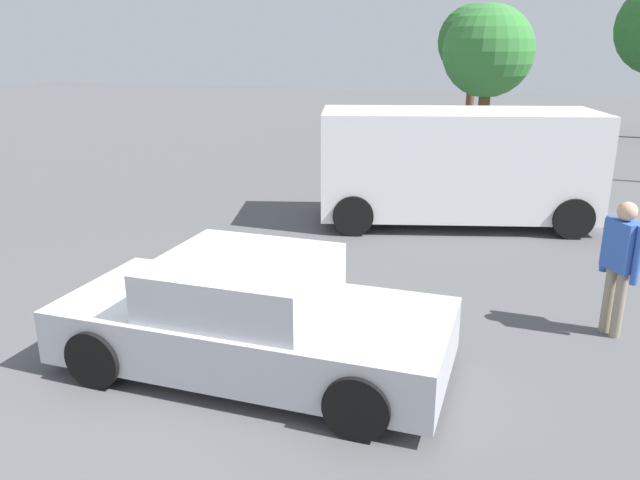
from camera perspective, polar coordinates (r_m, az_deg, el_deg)
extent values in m
plane|color=#515154|center=(7.22, -9.49, -11.56)|extent=(80.00, 80.00, 0.00)
cube|color=#B7BABF|center=(7.01, -5.97, -8.09)|extent=(4.32, 2.04, 0.60)
cube|color=#B7BABF|center=(6.83, -6.89, -3.73)|extent=(1.86, 1.78, 0.52)
cube|color=slate|center=(6.53, -0.17, -4.62)|extent=(0.13, 1.57, 0.44)
cube|color=slate|center=(7.21, -12.95, -2.89)|extent=(0.13, 1.57, 0.44)
cylinder|color=black|center=(7.43, 7.05, -7.77)|extent=(0.65, 0.25, 0.64)
cylinder|color=black|center=(5.93, 3.47, -14.73)|extent=(0.65, 0.25, 0.64)
cylinder|color=black|center=(8.39, -12.37, -4.99)|extent=(0.65, 0.25, 0.64)
cylinder|color=black|center=(7.10, -19.62, -10.00)|extent=(0.65, 0.25, 0.64)
cube|color=white|center=(12.62, 12.31, 6.88)|extent=(5.57, 3.50, 2.00)
cube|color=slate|center=(12.39, 0.49, 9.15)|extent=(0.57, 1.59, 0.80)
cylinder|color=black|center=(11.74, 3.02, 2.26)|extent=(0.80, 0.48, 0.76)
cylinder|color=black|center=(13.53, 3.01, 4.34)|extent=(0.80, 0.48, 0.76)
cylinder|color=black|center=(12.43, 21.92, 1.86)|extent=(0.80, 0.48, 0.76)
cylinder|color=black|center=(14.14, 19.59, 3.91)|extent=(0.80, 0.48, 0.76)
cylinder|color=gray|center=(8.60, 24.68, -4.91)|extent=(0.13, 0.13, 0.86)
cylinder|color=gray|center=(8.49, 25.47, -5.31)|extent=(0.13, 0.13, 0.86)
cube|color=#3359B2|center=(8.31, 25.72, -0.44)|extent=(0.44, 0.46, 0.61)
cylinder|color=#3359B2|center=(8.49, 24.54, -0.32)|extent=(0.09, 0.09, 0.71)
cylinder|color=#3359B2|center=(8.17, 26.85, -1.29)|extent=(0.09, 0.09, 0.71)
sphere|color=tan|center=(8.21, 26.11, 2.34)|extent=(0.23, 0.23, 0.23)
cylinder|color=brown|center=(22.05, 14.56, 10.70)|extent=(0.38, 0.38, 2.05)
sphere|color=#387F38|center=(21.91, 15.00, 16.24)|extent=(2.96, 2.96, 2.96)
cylinder|color=brown|center=(30.26, 13.48, 12.71)|extent=(0.37, 0.37, 2.24)
sphere|color=#2D6B2D|center=(30.17, 13.81, 17.11)|extent=(3.22, 3.22, 3.22)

